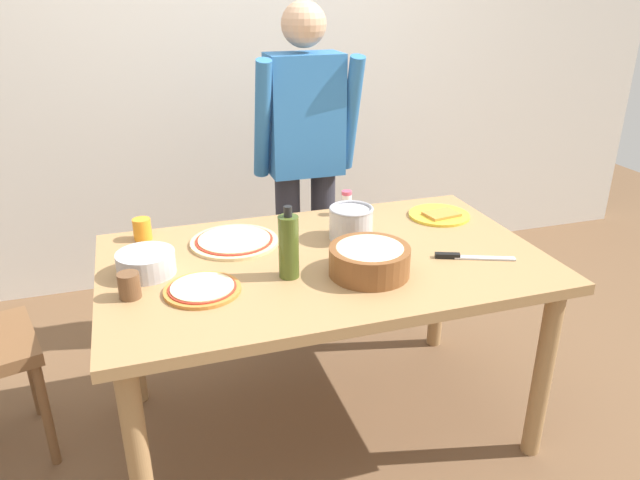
{
  "coord_description": "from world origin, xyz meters",
  "views": [
    {
      "loc": [
        -0.63,
        -1.9,
        1.7
      ],
      "look_at": [
        0.0,
        0.05,
        0.81
      ],
      "focal_mm": 33.76,
      "sensor_mm": 36.0,
      "label": 1
    }
  ],
  "objects_px": {
    "dining_table": "(324,280)",
    "salt_shaker": "(347,203)",
    "chef_knife": "(465,257)",
    "person_cook": "(305,154)",
    "plate_with_slice": "(439,215)",
    "mixing_bowl_steel": "(146,263)",
    "steel_pot": "(351,223)",
    "popcorn_bowl": "(369,258)",
    "pizza_raw_on_board": "(234,241)",
    "pizza_cooked_on_tray": "(202,289)",
    "cup_orange": "(142,229)",
    "cup_small_brown": "(129,286)",
    "olive_oil_bottle": "(289,246)"
  },
  "relations": [
    {
      "from": "pizza_cooked_on_tray",
      "to": "popcorn_bowl",
      "type": "distance_m",
      "value": 0.57
    },
    {
      "from": "dining_table",
      "to": "popcorn_bowl",
      "type": "height_order",
      "value": "popcorn_bowl"
    },
    {
      "from": "pizza_raw_on_board",
      "to": "cup_small_brown",
      "type": "bearing_deg",
      "value": -140.51
    },
    {
      "from": "olive_oil_bottle",
      "to": "cup_orange",
      "type": "distance_m",
      "value": 0.68
    },
    {
      "from": "popcorn_bowl",
      "to": "olive_oil_bottle",
      "type": "xyz_separation_m",
      "value": [
        -0.27,
        0.07,
        0.05
      ]
    },
    {
      "from": "pizza_cooked_on_tray",
      "to": "popcorn_bowl",
      "type": "relative_size",
      "value": 0.9
    },
    {
      "from": "popcorn_bowl",
      "to": "pizza_cooked_on_tray",
      "type": "bearing_deg",
      "value": 175.23
    },
    {
      "from": "person_cook",
      "to": "popcorn_bowl",
      "type": "xyz_separation_m",
      "value": [
        -0.05,
        -0.93,
        -0.12
      ]
    },
    {
      "from": "olive_oil_bottle",
      "to": "salt_shaker",
      "type": "xyz_separation_m",
      "value": [
        0.39,
        0.5,
        -0.06
      ]
    },
    {
      "from": "plate_with_slice",
      "to": "cup_small_brown",
      "type": "distance_m",
      "value": 1.33
    },
    {
      "from": "pizza_cooked_on_tray",
      "to": "plate_with_slice",
      "type": "xyz_separation_m",
      "value": [
        1.06,
        0.37,
        -0.0
      ]
    },
    {
      "from": "cup_small_brown",
      "to": "pizza_cooked_on_tray",
      "type": "bearing_deg",
      "value": -8.09
    },
    {
      "from": "pizza_raw_on_board",
      "to": "mixing_bowl_steel",
      "type": "bearing_deg",
      "value": -153.56
    },
    {
      "from": "popcorn_bowl",
      "to": "steel_pot",
      "type": "distance_m",
      "value": 0.32
    },
    {
      "from": "person_cook",
      "to": "popcorn_bowl",
      "type": "distance_m",
      "value": 0.94
    },
    {
      "from": "pizza_raw_on_board",
      "to": "chef_knife",
      "type": "bearing_deg",
      "value": -27.05
    },
    {
      "from": "mixing_bowl_steel",
      "to": "chef_knife",
      "type": "height_order",
      "value": "mixing_bowl_steel"
    },
    {
      "from": "steel_pot",
      "to": "salt_shaker",
      "type": "bearing_deg",
      "value": 73.5
    },
    {
      "from": "dining_table",
      "to": "person_cook",
      "type": "distance_m",
      "value": 0.82
    },
    {
      "from": "dining_table",
      "to": "mixing_bowl_steel",
      "type": "bearing_deg",
      "value": 173.99
    },
    {
      "from": "salt_shaker",
      "to": "chef_knife",
      "type": "relative_size",
      "value": 0.38
    },
    {
      "from": "person_cook",
      "to": "steel_pot",
      "type": "xyz_separation_m",
      "value": [
        0.0,
        -0.62,
        -0.11
      ]
    },
    {
      "from": "person_cook",
      "to": "plate_with_slice",
      "type": "distance_m",
      "value": 0.7
    },
    {
      "from": "mixing_bowl_steel",
      "to": "pizza_cooked_on_tray",
      "type": "bearing_deg",
      "value": -49.32
    },
    {
      "from": "pizza_raw_on_board",
      "to": "cup_small_brown",
      "type": "distance_m",
      "value": 0.51
    },
    {
      "from": "person_cook",
      "to": "cup_small_brown",
      "type": "distance_m",
      "value": 1.2
    },
    {
      "from": "dining_table",
      "to": "chef_knife",
      "type": "xyz_separation_m",
      "value": [
        0.49,
        -0.16,
        0.1
      ]
    },
    {
      "from": "pizza_raw_on_board",
      "to": "mixing_bowl_steel",
      "type": "distance_m",
      "value": 0.38
    },
    {
      "from": "steel_pot",
      "to": "pizza_cooked_on_tray",
      "type": "bearing_deg",
      "value": -156.7
    },
    {
      "from": "plate_with_slice",
      "to": "popcorn_bowl",
      "type": "distance_m",
      "value": 0.65
    },
    {
      "from": "plate_with_slice",
      "to": "chef_knife",
      "type": "distance_m",
      "value": 0.42
    },
    {
      "from": "dining_table",
      "to": "mixing_bowl_steel",
      "type": "distance_m",
      "value": 0.64
    },
    {
      "from": "mixing_bowl_steel",
      "to": "cup_small_brown",
      "type": "height_order",
      "value": "cup_small_brown"
    },
    {
      "from": "popcorn_bowl",
      "to": "olive_oil_bottle",
      "type": "bearing_deg",
      "value": 166.03
    },
    {
      "from": "popcorn_bowl",
      "to": "olive_oil_bottle",
      "type": "distance_m",
      "value": 0.28
    },
    {
      "from": "pizza_raw_on_board",
      "to": "pizza_cooked_on_tray",
      "type": "relative_size",
      "value": 1.34
    },
    {
      "from": "mixing_bowl_steel",
      "to": "steel_pot",
      "type": "bearing_deg",
      "value": 5.45
    },
    {
      "from": "pizza_raw_on_board",
      "to": "popcorn_bowl",
      "type": "height_order",
      "value": "popcorn_bowl"
    },
    {
      "from": "cup_orange",
      "to": "cup_small_brown",
      "type": "height_order",
      "value": "same"
    },
    {
      "from": "plate_with_slice",
      "to": "popcorn_bowl",
      "type": "bearing_deg",
      "value": -140.05
    },
    {
      "from": "steel_pot",
      "to": "cup_orange",
      "type": "relative_size",
      "value": 2.04
    },
    {
      "from": "dining_table",
      "to": "salt_shaker",
      "type": "xyz_separation_m",
      "value": [
        0.23,
        0.4,
        0.14
      ]
    },
    {
      "from": "person_cook",
      "to": "plate_with_slice",
      "type": "height_order",
      "value": "person_cook"
    },
    {
      "from": "chef_knife",
      "to": "person_cook",
      "type": "bearing_deg",
      "value": 109.86
    },
    {
      "from": "person_cook",
      "to": "salt_shaker",
      "type": "height_order",
      "value": "person_cook"
    },
    {
      "from": "mixing_bowl_steel",
      "to": "steel_pot",
      "type": "height_order",
      "value": "steel_pot"
    },
    {
      "from": "salt_shaker",
      "to": "cup_small_brown",
      "type": "bearing_deg",
      "value": -151.96
    },
    {
      "from": "dining_table",
      "to": "plate_with_slice",
      "type": "xyz_separation_m",
      "value": [
        0.6,
        0.24,
        0.1
      ]
    },
    {
      "from": "steel_pot",
      "to": "cup_small_brown",
      "type": "height_order",
      "value": "steel_pot"
    },
    {
      "from": "pizza_cooked_on_tray",
      "to": "chef_knife",
      "type": "height_order",
      "value": "pizza_cooked_on_tray"
    }
  ]
}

